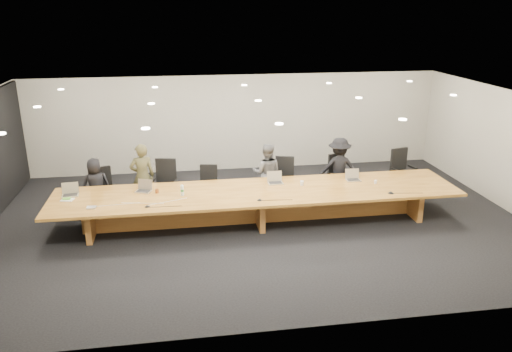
{
  "coord_description": "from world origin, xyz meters",
  "views": [
    {
      "loc": [
        -1.66,
        -10.25,
        4.64
      ],
      "look_at": [
        0.0,
        0.3,
        1.0
      ],
      "focal_mm": 35.0,
      "sensor_mm": 36.0,
      "label": 1
    }
  ],
  "objects": [
    {
      "name": "ground",
      "position": [
        0.0,
        0.0,
        0.0
      ],
      "size": [
        12.0,
        12.0,
        0.0
      ],
      "primitive_type": "plane",
      "color": "black",
      "rests_on": "ground"
    },
    {
      "name": "back_wall",
      "position": [
        0.0,
        4.0,
        1.4
      ],
      "size": [
        12.0,
        0.02,
        2.8
      ],
      "primitive_type": "cube",
      "color": "silver",
      "rests_on": "ground"
    },
    {
      "name": "conference_table",
      "position": [
        0.0,
        0.0,
        0.52
      ],
      "size": [
        9.0,
        1.8,
        0.75
      ],
      "color": "brown",
      "rests_on": "ground"
    },
    {
      "name": "chair_far_left",
      "position": [
        -3.49,
        1.16,
        0.54
      ],
      "size": [
        0.67,
        0.67,
        1.08
      ],
      "primitive_type": null,
      "rotation": [
        0.0,
        0.0,
        0.26
      ],
      "color": "black",
      "rests_on": "ground"
    },
    {
      "name": "chair_left",
      "position": [
        -2.08,
        1.22,
        0.6
      ],
      "size": [
        0.73,
        0.73,
        1.19
      ],
      "primitive_type": null,
      "rotation": [
        0.0,
        0.0,
        -0.23
      ],
      "color": "black",
      "rests_on": "ground"
    },
    {
      "name": "chair_mid_left",
      "position": [
        -1.05,
        1.16,
        0.51
      ],
      "size": [
        0.61,
        0.61,
        1.01
      ],
      "primitive_type": null,
      "rotation": [
        0.0,
        0.0,
        -0.2
      ],
      "color": "black",
      "rests_on": "ground"
    },
    {
      "name": "chair_mid_right",
      "position": [
        0.84,
        1.21,
        0.56
      ],
      "size": [
        0.71,
        0.71,
        1.12
      ],
      "primitive_type": null,
      "rotation": [
        0.0,
        0.0,
        -0.29
      ],
      "color": "black",
      "rests_on": "ground"
    },
    {
      "name": "chair_right",
      "position": [
        2.33,
        1.26,
        0.56
      ],
      "size": [
        0.71,
        0.71,
        1.12
      ],
      "primitive_type": null,
      "rotation": [
        0.0,
        0.0,
        0.3
      ],
      "color": "black",
      "rests_on": "ground"
    },
    {
      "name": "chair_far_right",
      "position": [
        4.03,
        1.27,
        0.59
      ],
      "size": [
        0.74,
        0.74,
        1.19
      ],
      "primitive_type": null,
      "rotation": [
        0.0,
        0.0,
        0.26
      ],
      "color": "black",
      "rests_on": "ground"
    },
    {
      "name": "person_a",
      "position": [
        -3.66,
        1.17,
        0.66
      ],
      "size": [
        0.74,
        0.58,
        1.32
      ],
      "primitive_type": "imported",
      "rotation": [
        0.0,
        0.0,
        3.42
      ],
      "color": "black",
      "rests_on": "ground"
    },
    {
      "name": "person_b",
      "position": [
        -2.59,
        1.27,
        0.8
      ],
      "size": [
        0.64,
        0.48,
        1.6
      ],
      "primitive_type": "imported",
      "rotation": [
        0.0,
        0.0,
        3.31
      ],
      "color": "#3F3C22",
      "rests_on": "ground"
    },
    {
      "name": "person_c",
      "position": [
        0.42,
        1.25,
        0.74
      ],
      "size": [
        0.84,
        0.72,
        1.48
      ],
      "primitive_type": "imported",
      "rotation": [
        0.0,
        0.0,
        2.89
      ],
      "color": "#535355",
      "rests_on": "ground"
    },
    {
      "name": "person_d",
      "position": [
        2.27,
        1.25,
        0.78
      ],
      "size": [
        1.07,
        0.71,
        1.55
      ],
      "primitive_type": "imported",
      "rotation": [
        0.0,
        0.0,
        3.01
      ],
      "color": "black",
      "rests_on": "ground"
    },
    {
      "name": "laptop_a",
      "position": [
        -4.07,
        0.34,
        0.89
      ],
      "size": [
        0.37,
        0.29,
        0.27
      ],
      "primitive_type": null,
      "rotation": [
        0.0,
        0.0,
        0.1
      ],
      "color": "tan",
      "rests_on": "conference_table"
    },
    {
      "name": "laptop_b",
      "position": [
        -2.52,
        0.34,
        0.88
      ],
      "size": [
        0.4,
        0.35,
        0.26
      ],
      "primitive_type": null,
      "rotation": [
        0.0,
        0.0,
        -0.36
      ],
      "color": "tan",
      "rests_on": "conference_table"
    },
    {
      "name": "laptop_d",
      "position": [
        0.48,
        0.43,
        0.89
      ],
      "size": [
        0.35,
        0.26,
        0.27
      ],
      "primitive_type": null,
      "rotation": [
        0.0,
        0.0,
        0.01
      ],
      "color": "#B9AC8D",
      "rests_on": "conference_table"
    },
    {
      "name": "laptop_e",
      "position": [
        2.33,
        0.35,
        0.88
      ],
      "size": [
        0.34,
        0.25,
        0.26
      ],
      "primitive_type": null,
      "rotation": [
        0.0,
        0.0,
        -0.03
      ],
      "color": "#B7A88B",
      "rests_on": "conference_table"
    },
    {
      "name": "water_bottle",
      "position": [
        -1.67,
        -0.01,
        0.86
      ],
      "size": [
        0.08,
        0.08,
        0.22
      ],
      "primitive_type": "cylinder",
      "rotation": [
        0.0,
        0.0,
        0.09
      ],
      "color": "silver",
      "rests_on": "conference_table"
    },
    {
      "name": "amber_mug",
      "position": [
        -2.22,
        0.22,
        0.8
      ],
      "size": [
        0.09,
        0.09,
        0.09
      ],
      "primitive_type": "cylinder",
      "rotation": [
        0.0,
        0.0,
        0.31
      ],
      "color": "brown",
      "rests_on": "conference_table"
    },
    {
      "name": "paper_cup_near",
      "position": [
        1.05,
        0.21,
        0.8
      ],
      "size": [
        0.09,
        0.09,
        0.1
      ],
      "primitive_type": "cone",
      "rotation": [
        0.0,
        0.0,
        0.09
      ],
      "color": "silver",
      "rests_on": "conference_table"
    },
    {
      "name": "paper_cup_far",
      "position": [
        2.77,
        0.07,
        0.79
      ],
      "size": [
        0.08,
        0.08,
        0.08
      ],
      "primitive_type": "cone",
      "rotation": [
        0.0,
        0.0,
        0.32
      ],
      "color": "silver",
      "rests_on": "conference_table"
    },
    {
      "name": "notepad",
      "position": [
        -4.08,
        0.08,
        0.76
      ],
      "size": [
        0.29,
        0.25,
        0.02
      ],
      "primitive_type": "cube",
      "rotation": [
        0.0,
        0.0,
        -0.2
      ],
      "color": "silver",
      "rests_on": "conference_table"
    },
    {
      "name": "lime_gadget",
      "position": [
        -4.1,
        0.1,
        0.78
      ],
      "size": [
        0.16,
        0.09,
        0.02
      ],
      "primitive_type": "cube",
      "rotation": [
        0.0,
        0.0,
        0.03
      ],
      "color": "#60B630",
      "rests_on": "notepad"
    },
    {
      "name": "av_box",
      "position": [
        -3.51,
        -0.46,
        0.76
      ],
      "size": [
        0.19,
        0.15,
        0.03
      ],
      "primitive_type": "cube",
      "rotation": [
        0.0,
        0.0,
        -0.05
      ],
      "color": "silver",
      "rests_on": "conference_table"
    },
    {
      "name": "mic_left",
      "position": [
        -2.39,
        -0.57,
        0.76
      ],
      "size": [
        0.15,
        0.15,
        0.03
      ],
      "primitive_type": "cone",
      "rotation": [
        0.0,
        0.0,
        -0.28
      ],
      "color": "black",
      "rests_on": "conference_table"
    },
    {
      "name": "mic_center",
      "position": [
        -0.06,
        -0.56,
        0.76
      ],
      "size": [
        0.14,
        0.14,
        0.03
      ],
      "primitive_type": "cone",
      "rotation": [
        0.0,
        0.0,
        0.31
      ],
      "color": "black",
      "rests_on": "conference_table"
    },
    {
      "name": "mic_right",
      "position": [
        2.86,
        -0.6,
        0.77
      ],
      "size": [
        0.14,
        0.14,
        0.03
      ],
      "primitive_type": "cone",
      "rotation": [
        0.0,
        0.0,
        -0.07
      ],
      "color": "black",
      "rests_on": "conference_table"
    }
  ]
}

